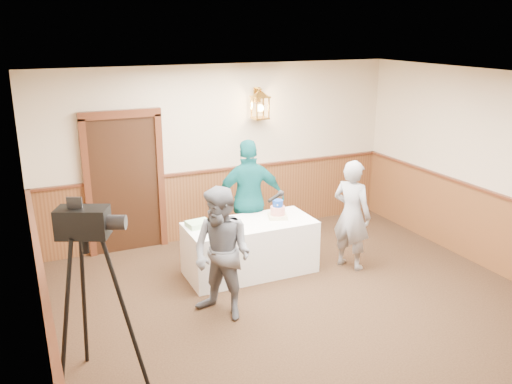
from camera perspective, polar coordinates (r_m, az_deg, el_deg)
ground at (r=6.42m, az=8.22°, el=-14.67°), size 7.00×7.00×0.00m
room_shell at (r=6.11m, az=6.12°, el=-0.53°), size 6.02×7.02×2.81m
display_table at (r=7.65m, az=-0.62°, el=-5.87°), size 1.80×0.80×0.75m
tiered_cake at (r=7.67m, az=2.30°, el=-2.00°), size 0.33×0.33×0.27m
sheet_cake_yellow at (r=7.36m, az=-3.31°, el=-3.44°), size 0.35×0.30×0.06m
sheet_cake_green at (r=7.40m, az=-6.05°, el=-3.37°), size 0.34×0.29×0.07m
interviewer at (r=6.38m, az=-3.59°, el=-6.54°), size 1.53×1.03×1.61m
baker at (r=7.79m, az=10.04°, el=-2.38°), size 0.60×0.69×1.59m
assistant_p at (r=8.01m, az=-0.67°, el=-0.80°), size 1.12×0.66×1.80m
tv_camera_rig at (r=5.38m, az=-16.90°, el=-11.87°), size 0.71×0.67×1.83m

